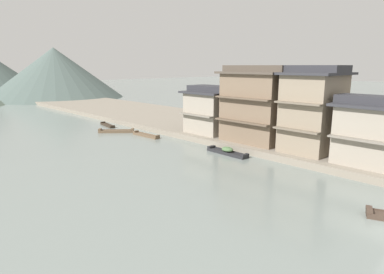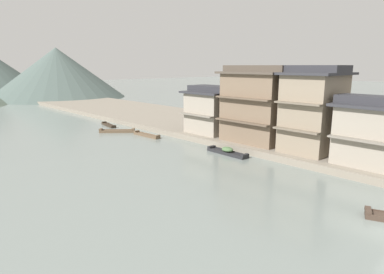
{
  "view_description": "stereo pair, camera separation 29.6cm",
  "coord_description": "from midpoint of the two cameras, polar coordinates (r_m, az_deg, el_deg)",
  "views": [
    {
      "loc": [
        -20.79,
        -3.87,
        9.4
      ],
      "look_at": [
        3.06,
        21.14,
        1.89
      ],
      "focal_mm": 30.81,
      "sensor_mm": 36.0,
      "label": 1
    },
    {
      "loc": [
        -20.58,
        -4.07,
        9.4
      ],
      "look_at": [
        3.06,
        21.14,
        1.89
      ],
      "focal_mm": 30.81,
      "sensor_mm": 36.0,
      "label": 2
    }
  ],
  "objects": [
    {
      "name": "house_waterfront_second",
      "position": [
        35.84,
        20.51,
        4.46
      ],
      "size": [
        7.09,
        5.58,
        8.74
      ],
      "color": "gray",
      "rests_on": "riverbank_right"
    },
    {
      "name": "boat_moored_far",
      "position": [
        48.51,
        -12.67,
        1.0
      ],
      "size": [
        4.39,
        4.03,
        0.56
      ],
      "color": "brown",
      "rests_on": "ground"
    },
    {
      "name": "hill_far_west",
      "position": [
        107.17,
        -22.19,
        10.25
      ],
      "size": [
        38.62,
        38.62,
        14.62
      ],
      "primitive_type": "cone",
      "color": "#4C5B56",
      "rests_on": "ground"
    },
    {
      "name": "house_waterfront_nearest",
      "position": [
        33.05,
        29.07,
        0.79
      ],
      "size": [
        5.44,
        6.43,
        6.14
      ],
      "color": "gray",
      "rests_on": "riverbank_right"
    },
    {
      "name": "boat_moored_third",
      "position": [
        35.88,
        6.37,
        -2.55
      ],
      "size": [
        1.24,
        5.21,
        0.81
      ],
      "color": "#232326",
      "rests_on": "ground"
    },
    {
      "name": "house_waterfront_tall",
      "position": [
        38.73,
        11.29,
        5.5
      ],
      "size": [
        5.92,
        7.99,
        8.74
      ],
      "color": "#75604C",
      "rests_on": "riverbank_right"
    },
    {
      "name": "riverbank_right",
      "position": [
        50.86,
        4.03,
        1.98
      ],
      "size": [
        18.0,
        110.0,
        0.71
      ],
      "primitive_type": "cube",
      "color": "gray",
      "rests_on": "ground"
    },
    {
      "name": "boat_moored_nearest",
      "position": [
        45.05,
        -7.67,
        0.31
      ],
      "size": [
        1.07,
        4.89,
        0.49
      ],
      "color": "brown",
      "rests_on": "ground"
    },
    {
      "name": "boat_moored_second",
      "position": [
        53.98,
        -14.08,
        2.01
      ],
      "size": [
        1.51,
        4.57,
        0.42
      ],
      "color": "#33281E",
      "rests_on": "ground"
    },
    {
      "name": "house_waterfront_narrow",
      "position": [
        43.64,
        3.75,
        4.74
      ],
      "size": [
        6.48,
        6.39,
        6.14
      ],
      "color": "gray",
      "rests_on": "riverbank_right"
    }
  ]
}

